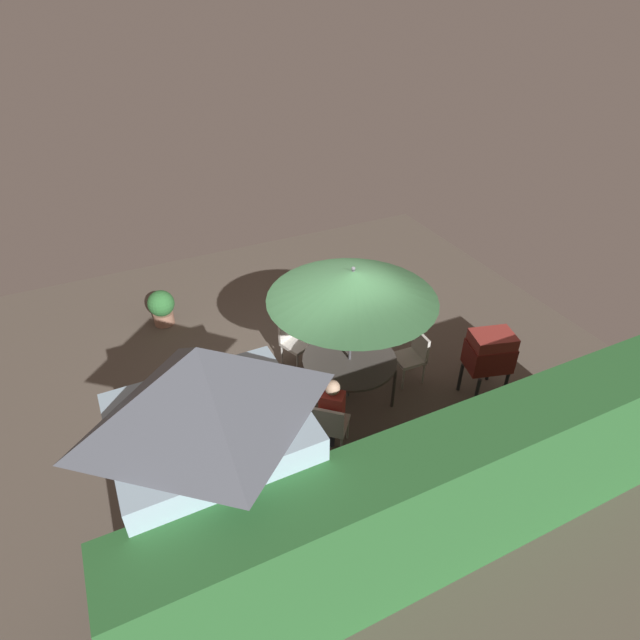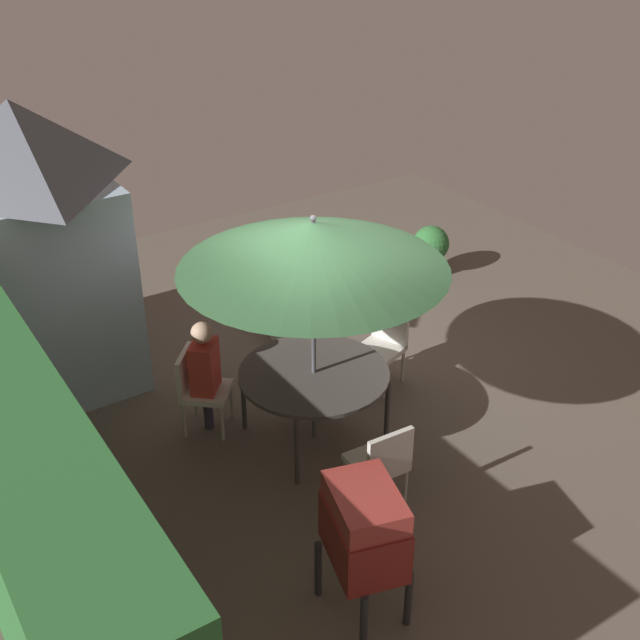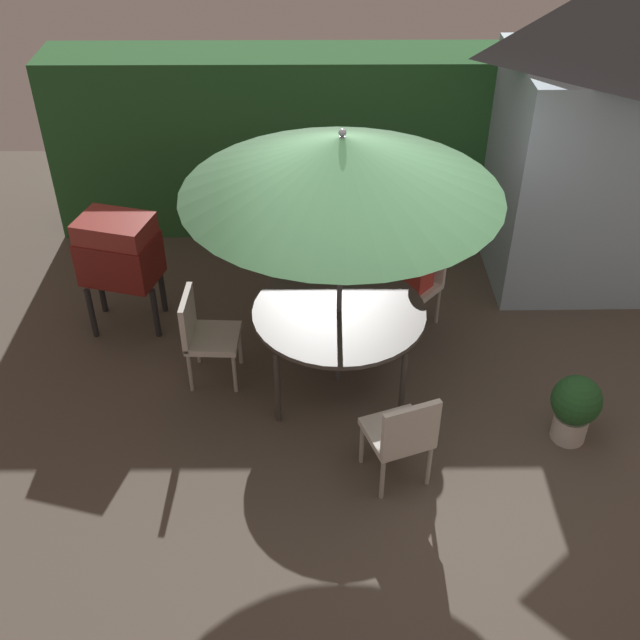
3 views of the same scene
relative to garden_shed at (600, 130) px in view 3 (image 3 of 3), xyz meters
The scene contains 11 objects.
ground_plane 3.68m from the garden_shed, 133.01° to the right, with size 11.00×11.00×0.00m, color brown.
hedge_backdrop 2.57m from the garden_shed, 154.34° to the left, with size 7.09×0.80×2.06m.
garden_shed is the anchor object (origin of this frame).
patio_table 3.34m from the garden_shed, 144.70° to the right, with size 1.51×1.51×0.79m.
patio_umbrella 3.27m from the garden_shed, 144.70° to the right, with size 2.54×2.54×2.45m.
bbq_grill 4.87m from the garden_shed, 168.21° to the right, with size 0.81×0.67×1.20m.
chair_near_shed 2.35m from the garden_shed, 152.47° to the right, with size 0.65×0.65×0.90m.
chair_far_side 4.38m from the garden_shed, 154.78° to the right, with size 0.49×0.48×0.90m.
chair_toward_hedge 3.93m from the garden_shed, 125.30° to the right, with size 0.59×0.60×0.90m.
potted_plant_by_shed 2.99m from the garden_shed, 105.02° to the right, with size 0.42×0.42×0.63m.
person_in_red 2.31m from the garden_shed, 151.65° to the right, with size 0.41×0.40×1.26m.
Camera 3 is at (-0.59, -4.84, 4.78)m, focal length 43.55 mm.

